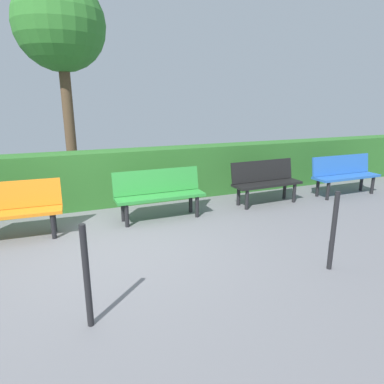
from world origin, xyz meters
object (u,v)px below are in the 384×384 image
bench_blue (344,173)px  bench_black (265,180)px  bench_orange (13,208)px  tree_near (60,27)px  bench_green (159,192)px

bench_blue → bench_black: size_ratio=1.09×
bench_orange → bench_black: bearing=-176.3°
bench_black → tree_near: bearing=-41.6°
bench_black → bench_green: 2.26m
tree_near → bench_black: bearing=140.7°
bench_black → bench_green: size_ratio=0.94×
bench_green → bench_blue: bearing=179.0°
bench_black → tree_near: (3.50, -2.87, 3.08)m
bench_green → bench_orange: bearing=0.8°
bench_blue → bench_orange: (6.53, 0.00, -0.01)m
bench_black → bench_orange: size_ratio=1.05×
bench_black → tree_near: size_ratio=0.32×
bench_black → bench_green: bearing=-0.6°
bench_orange → tree_near: bearing=-106.9°
bench_green → bench_orange: 2.29m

